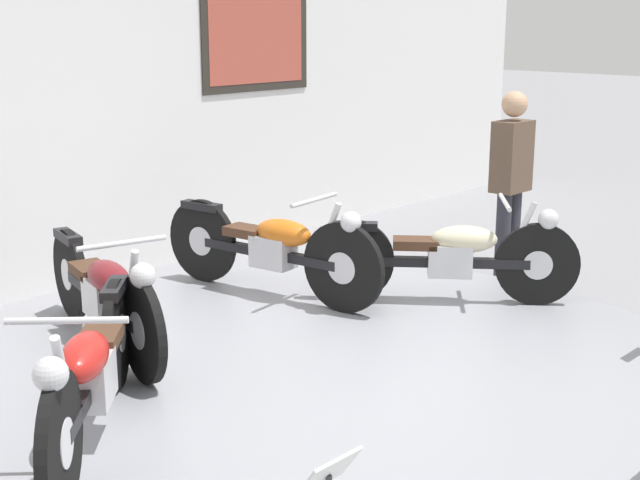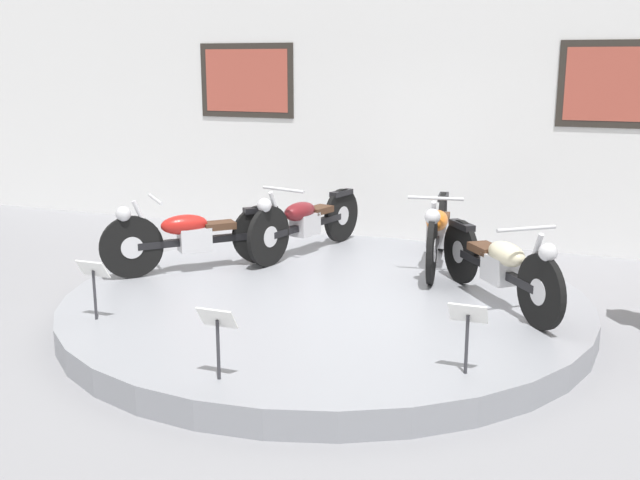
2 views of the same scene
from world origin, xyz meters
The scene contains 8 objects.
ground_plane centered at (0.00, 0.00, 0.00)m, with size 60.00×60.00×0.00m, color gray.
display_platform centered at (0.00, 0.00, 0.11)m, with size 4.78×4.78×0.22m, color gray.
back_wall centered at (0.00, 3.35, 1.87)m, with size 14.00×0.22×3.73m.
motorcycle_red centered at (-1.53, 0.26, 0.60)m, with size 1.42×1.45×0.79m.
motorcycle_maroon centered at (-0.74, 1.31, 0.60)m, with size 0.65×1.93×0.79m.
motorcycle_orange centered at (0.74, 1.31, 0.61)m, with size 0.54×2.00×0.81m.
motorcycle_cream centered at (1.53, 0.25, 0.59)m, with size 1.26×1.57×0.78m.
visitor_standing centered at (2.91, 0.61, 0.95)m, with size 0.36×0.22×1.67m.
Camera 1 is at (-3.74, -3.36, 2.30)m, focal length 50.00 mm.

